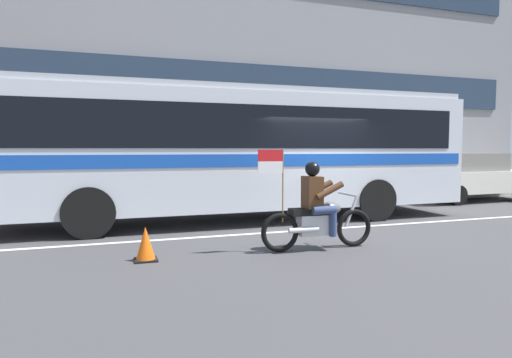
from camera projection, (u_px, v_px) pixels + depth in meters
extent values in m
plane|color=#3D3D3F|center=(317.00, 224.00, 10.31)|extent=(60.00, 60.00, 0.00)
cube|color=#B7B2A8|center=(250.00, 198.00, 15.12)|extent=(28.00, 3.80, 0.15)
cube|color=silver|center=(329.00, 229.00, 9.74)|extent=(26.60, 0.14, 0.01)
cube|color=gray|center=(232.00, 34.00, 16.87)|extent=(28.00, 0.80, 12.43)
cube|color=#233347|center=(235.00, 81.00, 16.58)|extent=(25.76, 0.10, 1.40)
cube|color=silver|center=(241.00, 151.00, 10.83)|extent=(11.39, 2.60, 2.70)
cube|color=black|center=(241.00, 129.00, 10.80)|extent=(10.48, 2.64, 0.96)
cube|color=#194CB2|center=(241.00, 159.00, 10.85)|extent=(11.17, 2.63, 0.28)
cube|color=#ADB1BA|center=(241.00, 94.00, 10.74)|extent=(11.17, 2.47, 0.16)
cylinder|color=black|center=(89.00, 213.00, 8.67)|extent=(1.04, 0.30, 1.04)
cylinder|color=black|center=(375.00, 200.00, 10.81)|extent=(1.04, 0.30, 1.04)
torus|color=black|center=(354.00, 228.00, 7.96)|extent=(0.69, 0.10, 0.69)
torus|color=black|center=(280.00, 232.00, 7.52)|extent=(0.69, 0.10, 0.69)
cube|color=silver|center=(315.00, 225.00, 7.72)|extent=(0.64, 0.29, 0.36)
ellipsoid|color=#59565B|center=(328.00, 208.00, 7.78)|extent=(0.48, 0.29, 0.24)
cube|color=black|center=(305.00, 212.00, 7.64)|extent=(0.56, 0.27, 0.12)
cylinder|color=silver|center=(351.00, 212.00, 7.93)|extent=(0.28, 0.06, 0.58)
cylinder|color=silver|center=(348.00, 194.00, 7.88)|extent=(0.05, 0.64, 0.04)
cylinder|color=silver|center=(304.00, 230.00, 7.48)|extent=(0.55, 0.10, 0.09)
cube|color=#4C2D19|center=(312.00, 192.00, 7.66)|extent=(0.29, 0.36, 0.56)
sphere|color=black|center=(312.00, 169.00, 7.63)|extent=(0.26, 0.26, 0.26)
cylinder|color=navy|center=(315.00, 208.00, 7.89)|extent=(0.42, 0.16, 0.15)
cylinder|color=navy|center=(324.00, 220.00, 7.96)|extent=(0.13, 0.13, 0.46)
cylinder|color=navy|center=(324.00, 210.00, 7.55)|extent=(0.42, 0.16, 0.15)
cylinder|color=navy|center=(333.00, 223.00, 7.62)|extent=(0.13, 0.13, 0.46)
cylinder|color=#4C2D19|center=(319.00, 189.00, 7.92)|extent=(0.52, 0.12, 0.32)
cylinder|color=#4C2D19|center=(330.00, 191.00, 7.54)|extent=(0.52, 0.12, 0.32)
cylinder|color=olive|center=(283.00, 186.00, 7.48)|extent=(0.02, 0.02, 1.25)
cube|color=red|center=(270.00, 155.00, 7.37)|extent=(0.44, 0.03, 0.20)
cube|color=white|center=(270.00, 167.00, 7.38)|extent=(0.44, 0.03, 0.20)
cube|color=silver|center=(470.00, 181.00, 15.03)|extent=(4.49, 1.99, 0.72)
cube|color=slate|center=(466.00, 162.00, 14.91)|extent=(2.36, 1.68, 0.60)
cylinder|color=black|center=(457.00, 195.00, 13.81)|extent=(0.64, 0.22, 0.64)
cylinder|color=gold|center=(184.00, 192.00, 13.50)|extent=(0.22, 0.22, 0.58)
sphere|color=gold|center=(184.00, 181.00, 13.47)|extent=(0.20, 0.20, 0.20)
cylinder|color=gold|center=(185.00, 192.00, 13.36)|extent=(0.09, 0.10, 0.09)
cone|color=#EA590F|center=(146.00, 244.00, 6.95)|extent=(0.32, 0.32, 0.55)
cube|color=black|center=(146.00, 260.00, 6.97)|extent=(0.36, 0.36, 0.03)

